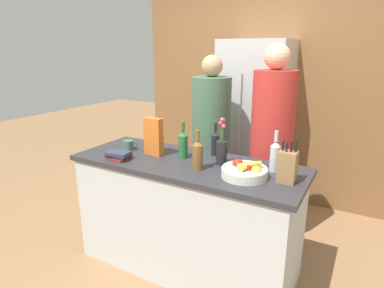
# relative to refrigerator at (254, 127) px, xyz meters

# --- Properties ---
(ground_plane) EXTENTS (14.00, 14.00, 0.00)m
(ground_plane) POSITION_rel_refrigerator_xyz_m (-0.07, -1.38, -0.94)
(ground_plane) COLOR #936B47
(kitchen_island) EXTENTS (1.83, 0.69, 0.93)m
(kitchen_island) POSITION_rel_refrigerator_xyz_m (-0.07, -1.38, -0.47)
(kitchen_island) COLOR silver
(kitchen_island) RESTS_ON ground_plane
(back_wall_wood) EXTENTS (3.03, 0.12, 2.60)m
(back_wall_wood) POSITION_rel_refrigerator_xyz_m (-0.07, 0.36, 0.36)
(back_wall_wood) COLOR brown
(back_wall_wood) RESTS_ON ground_plane
(refrigerator) EXTENTS (0.72, 0.62, 1.88)m
(refrigerator) POSITION_rel_refrigerator_xyz_m (0.00, 0.00, 0.00)
(refrigerator) COLOR #B7B7BC
(refrigerator) RESTS_ON ground_plane
(fruit_bowl) EXTENTS (0.32, 0.32, 0.11)m
(fruit_bowl) POSITION_rel_refrigerator_xyz_m (0.44, -1.45, 0.04)
(fruit_bowl) COLOR silver
(fruit_bowl) RESTS_ON kitchen_island
(knife_block) EXTENTS (0.11, 0.10, 0.29)m
(knife_block) POSITION_rel_refrigerator_xyz_m (0.71, -1.40, 0.11)
(knife_block) COLOR olive
(knife_block) RESTS_ON kitchen_island
(flower_vase) EXTENTS (0.08, 0.08, 0.36)m
(flower_vase) POSITION_rel_refrigerator_xyz_m (0.19, -1.30, 0.12)
(flower_vase) COLOR #232328
(flower_vase) RESTS_ON kitchen_island
(cereal_box) EXTENTS (0.17, 0.07, 0.31)m
(cereal_box) POSITION_rel_refrigerator_xyz_m (-0.39, -1.37, 0.15)
(cereal_box) COLOR orange
(cereal_box) RESTS_ON kitchen_island
(coffee_mug) EXTENTS (0.11, 0.09, 0.09)m
(coffee_mug) POSITION_rel_refrigerator_xyz_m (-0.65, -1.37, 0.04)
(coffee_mug) COLOR #42664C
(coffee_mug) RESTS_ON kitchen_island
(book_stack) EXTENTS (0.20, 0.14, 0.06)m
(book_stack) POSITION_rel_refrigerator_xyz_m (-0.57, -1.60, 0.03)
(book_stack) COLOR maroon
(book_stack) RESTS_ON kitchen_island
(bottle_oil) EXTENTS (0.08, 0.08, 0.29)m
(bottle_oil) POSITION_rel_refrigerator_xyz_m (0.09, -1.49, 0.11)
(bottle_oil) COLOR brown
(bottle_oil) RESTS_ON kitchen_island
(bottle_vinegar) EXTENTS (0.07, 0.07, 0.27)m
(bottle_vinegar) POSITION_rel_refrigerator_xyz_m (0.05, -1.13, 0.10)
(bottle_vinegar) COLOR black
(bottle_vinegar) RESTS_ON kitchen_island
(bottle_wine) EXTENTS (0.07, 0.07, 0.30)m
(bottle_wine) POSITION_rel_refrigerator_xyz_m (0.58, -1.25, 0.11)
(bottle_wine) COLOR #B2BCC1
(bottle_wine) RESTS_ON kitchen_island
(bottle_water) EXTENTS (0.08, 0.08, 0.30)m
(bottle_water) POSITION_rel_refrigerator_xyz_m (-0.14, -1.31, 0.11)
(bottle_water) COLOR #286633
(bottle_water) RESTS_ON kitchen_island
(person_at_sink) EXTENTS (0.38, 0.38, 1.73)m
(person_at_sink) POSITION_rel_refrigerator_xyz_m (-0.21, -0.65, 0.03)
(person_at_sink) COLOR #383842
(person_at_sink) RESTS_ON ground_plane
(person_in_blue) EXTENTS (0.36, 0.36, 1.82)m
(person_in_blue) POSITION_rel_refrigerator_xyz_m (0.41, -0.75, 0.09)
(person_in_blue) COLOR #383842
(person_in_blue) RESTS_ON ground_plane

